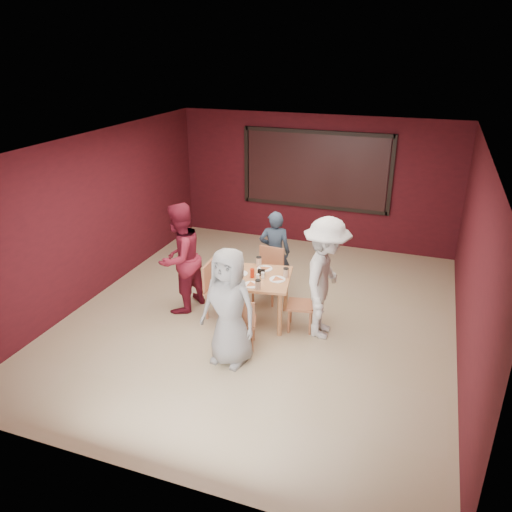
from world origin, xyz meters
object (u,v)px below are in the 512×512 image
(chair_back, at_px, (269,271))
(diner_back, at_px, (275,252))
(chair_right, at_px, (305,302))
(chair_left, at_px, (216,286))
(diner_front, at_px, (229,307))
(diner_left, at_px, (180,258))
(diner_right, at_px, (325,279))
(dining_table, at_px, (258,282))
(chair_front, at_px, (241,321))

(chair_back, xyz_separation_m, diner_back, (0.00, 0.31, 0.23))
(chair_right, bearing_deg, diner_back, 127.86)
(chair_left, height_order, diner_front, diner_front)
(chair_back, distance_m, diner_front, 1.97)
(diner_left, distance_m, diner_right, 2.39)
(chair_back, xyz_separation_m, chair_right, (0.85, -0.77, -0.05))
(chair_back, bearing_deg, diner_front, -87.77)
(chair_right, bearing_deg, diner_right, -8.29)
(chair_back, bearing_deg, diner_back, 89.31)
(diner_back, bearing_deg, chair_back, 75.89)
(dining_table, xyz_separation_m, chair_front, (0.04, -0.85, -0.21))
(chair_front, height_order, diner_back, diner_back)
(chair_front, bearing_deg, dining_table, 92.74)
(chair_left, xyz_separation_m, diner_front, (0.70, -1.11, 0.33))
(chair_front, bearing_deg, diner_right, 38.19)
(chair_back, distance_m, diner_right, 1.46)
(dining_table, xyz_separation_m, chair_back, (-0.08, 0.77, -0.15))
(chair_left, relative_size, chair_right, 1.10)
(dining_table, bearing_deg, chair_front, -87.26)
(chair_front, bearing_deg, diner_front, -98.16)
(chair_left, bearing_deg, diner_left, 179.91)
(dining_table, bearing_deg, chair_left, -175.41)
(chair_front, bearing_deg, chair_left, 133.30)
(diner_front, xyz_separation_m, diner_right, (1.06, 1.13, 0.09))
(dining_table, relative_size, chair_right, 1.36)
(chair_front, distance_m, diner_right, 1.38)
(chair_right, relative_size, diner_right, 0.45)
(chair_left, distance_m, chair_right, 1.47)
(dining_table, relative_size, chair_left, 1.24)
(dining_table, height_order, chair_right, dining_table)
(dining_table, distance_m, diner_front, 1.18)
(chair_right, bearing_deg, chair_left, -177.89)
(chair_left, xyz_separation_m, diner_back, (0.63, 1.14, 0.23))
(chair_right, distance_m, diner_right, 0.55)
(diner_front, bearing_deg, chair_front, 91.01)
(chair_front, distance_m, chair_left, 1.09)
(chair_right, relative_size, diner_left, 0.45)
(chair_back, height_order, chair_left, chair_back)
(chair_front, relative_size, diner_left, 0.45)
(diner_front, bearing_deg, dining_table, 98.87)
(dining_table, height_order, diner_left, diner_left)
(dining_table, xyz_separation_m, diner_left, (-1.33, -0.06, 0.24))
(chair_right, bearing_deg, diner_left, -178.55)
(diner_front, distance_m, diner_left, 1.73)
(chair_front, height_order, diner_right, diner_right)
(diner_back, bearing_deg, chair_front, 80.09)
(dining_table, relative_size, diner_back, 0.76)
(chair_left, height_order, diner_right, diner_right)
(diner_back, bearing_deg, diner_front, 78.40)
(chair_left, bearing_deg, dining_table, 4.59)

